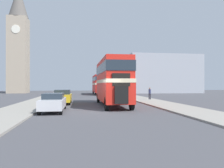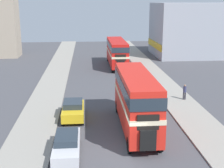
# 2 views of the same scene
# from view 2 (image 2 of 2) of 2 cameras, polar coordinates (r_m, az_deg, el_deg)

# --- Properties ---
(ground_plane) EXTENTS (120.00, 120.00, 0.00)m
(ground_plane) POSITION_cam_2_polar(r_m,az_deg,el_deg) (21.56, 2.49, -12.47)
(ground_plane) COLOR #47474C
(sidewalk_right) EXTENTS (3.50, 120.00, 0.12)m
(sidewalk_right) POSITION_cam_2_polar(r_m,az_deg,el_deg) (23.30, 19.51, -11.01)
(sidewalk_right) COLOR gray
(sidewalk_right) RESTS_ON ground_plane
(sidewalk_left) EXTENTS (3.50, 120.00, 0.12)m
(sidewalk_left) POSITION_cam_2_polar(r_m,az_deg,el_deg) (21.80, -15.86, -12.56)
(sidewalk_left) COLOR gray
(sidewalk_left) RESTS_ON ground_plane
(double_decker_bus) EXTENTS (2.39, 10.08, 4.48)m
(double_decker_bus) POSITION_cam_2_polar(r_m,az_deg,el_deg) (24.44, 4.42, -2.38)
(double_decker_bus) COLOR red
(double_decker_bus) RESTS_ON ground_plane
(bus_distant) EXTENTS (2.49, 10.83, 4.07)m
(bus_distant) POSITION_cam_2_polar(r_m,az_deg,el_deg) (48.66, 0.91, 6.09)
(bus_distant) COLOR red
(bus_distant) RESTS_ON ground_plane
(car_parked_near) EXTENTS (1.68, 4.61, 1.43)m
(car_parked_near) POSITION_cam_2_polar(r_m,az_deg,el_deg) (21.14, -8.25, -10.93)
(car_parked_near) COLOR silver
(car_parked_near) RESTS_ON ground_plane
(car_parked_mid) EXTENTS (1.83, 4.05, 1.53)m
(car_parked_mid) POSITION_cam_2_polar(r_m,az_deg,el_deg) (27.36, -7.11, -4.68)
(car_parked_mid) COLOR gold
(car_parked_mid) RESTS_ON ground_plane
(pedestrian_walking) EXTENTS (0.32, 0.32, 1.57)m
(pedestrian_walking) POSITION_cam_2_polar(r_m,az_deg,el_deg) (32.71, 13.14, -1.27)
(pedestrian_walking) COLOR #282833
(pedestrian_walking) RESTS_ON sidewalk_right
(shop_building_block) EXTENTS (18.23, 11.60, 9.62)m
(shop_building_block) POSITION_cam_2_polar(r_m,az_deg,el_deg) (61.12, 16.35, 9.54)
(shop_building_block) COLOR #999EA8
(shop_building_block) RESTS_ON ground_plane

